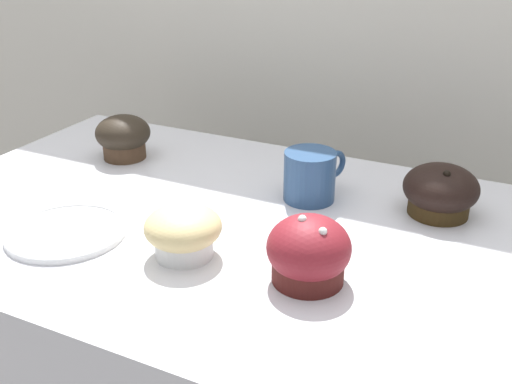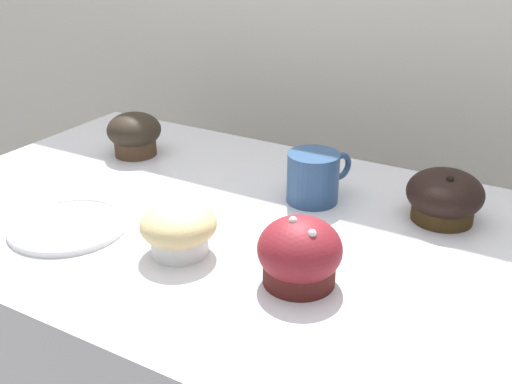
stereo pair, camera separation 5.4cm
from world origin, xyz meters
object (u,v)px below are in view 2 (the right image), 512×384
object	(u,v)px
muffin_front_left	(179,229)
serving_plate	(68,225)
muffin_front_center	(300,254)
muffin_back_right	(444,197)
coffee_cup	(314,176)
muffin_back_left	(134,134)

from	to	relation	value
muffin_front_left	serving_plate	world-z (taller)	muffin_front_left
muffin_front_center	muffin_front_left	distance (m)	0.17
muffin_front_left	muffin_back_right	bearing A→B (deg)	44.01
muffin_front_center	muffin_back_right	distance (m)	0.28
muffin_front_left	serving_plate	bearing A→B (deg)	-171.93
muffin_back_right	coffee_cup	xyz separation A→B (m)	(-0.20, -0.04, 0.00)
muffin_back_right	serving_plate	size ratio (longest dim) A/B	0.66
muffin_back_left	coffee_cup	bearing A→B (deg)	-2.27
muffin_front_center	muffin_back_left	xyz separation A→B (m)	(-0.46, 0.24, 0.00)
muffin_back_right	serving_plate	xyz separation A→B (m)	(-0.47, -0.30, -0.03)
muffin_front_left	serving_plate	distance (m)	0.19
muffin_back_right	serving_plate	distance (m)	0.55
muffin_back_left	coffee_cup	distance (m)	0.38
muffin_front_center	muffin_back_right	bearing A→B (deg)	66.51
muffin_back_right	muffin_front_center	bearing A→B (deg)	-113.49
muffin_front_center	serving_plate	xyz separation A→B (m)	(-0.35, -0.04, -0.04)
muffin_back_right	muffin_front_left	world-z (taller)	muffin_back_right
muffin_back_left	coffee_cup	size ratio (longest dim) A/B	0.85
muffin_back_right	muffin_front_left	distance (m)	0.39
muffin_front_center	serving_plate	world-z (taller)	muffin_front_center
muffin_front_center	coffee_cup	world-z (taller)	muffin_front_center
muffin_front_left	coffee_cup	size ratio (longest dim) A/B	0.86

